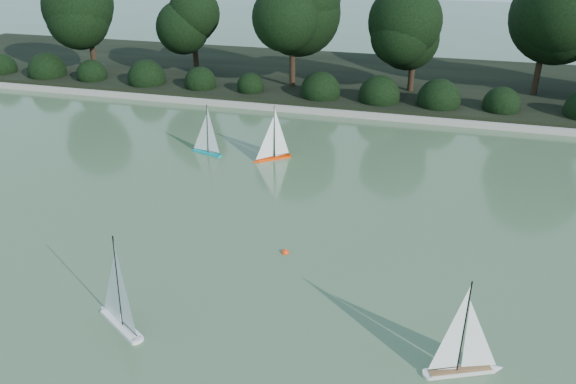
{
  "coord_description": "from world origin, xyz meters",
  "views": [
    {
      "loc": [
        1.98,
        -7.67,
        5.41
      ],
      "look_at": [
        -0.64,
        1.8,
        0.7
      ],
      "focal_mm": 35.0,
      "sensor_mm": 36.0,
      "label": 1
    }
  ],
  "objects_px": {
    "sailboat_orange": "(270,151)",
    "race_buoy": "(285,253)",
    "sailboat_white_a": "(116,309)",
    "sailboat_teal": "(204,145)",
    "sailboat_white_b": "(468,358)"
  },
  "relations": [
    {
      "from": "sailboat_orange",
      "to": "race_buoy",
      "type": "xyz_separation_m",
      "value": [
        1.57,
        -4.2,
        -0.23
      ]
    },
    {
      "from": "sailboat_orange",
      "to": "sailboat_teal",
      "type": "bearing_deg",
      "value": -179.35
    },
    {
      "from": "sailboat_white_a",
      "to": "sailboat_white_b",
      "type": "relative_size",
      "value": 1.05
    },
    {
      "from": "sailboat_orange",
      "to": "sailboat_teal",
      "type": "relative_size",
      "value": 1.06
    },
    {
      "from": "sailboat_white_a",
      "to": "sailboat_teal",
      "type": "distance_m",
      "value": 6.92
    },
    {
      "from": "sailboat_white_a",
      "to": "race_buoy",
      "type": "distance_m",
      "value": 3.2
    },
    {
      "from": "sailboat_white_a",
      "to": "sailboat_white_b",
      "type": "height_order",
      "value": "sailboat_white_a"
    },
    {
      "from": "sailboat_orange",
      "to": "sailboat_white_a",
      "type": "bearing_deg",
      "value": -92.54
    },
    {
      "from": "sailboat_white_b",
      "to": "race_buoy",
      "type": "xyz_separation_m",
      "value": [
        -3.14,
        2.24,
        -0.24
      ]
    },
    {
      "from": "sailboat_white_b",
      "to": "sailboat_white_a",
      "type": "bearing_deg",
      "value": -176.13
    },
    {
      "from": "sailboat_orange",
      "to": "race_buoy",
      "type": "bearing_deg",
      "value": -69.46
    },
    {
      "from": "sailboat_white_b",
      "to": "sailboat_teal",
      "type": "distance_m",
      "value": 9.13
    },
    {
      "from": "sailboat_white_a",
      "to": "sailboat_orange",
      "type": "height_order",
      "value": "sailboat_white_a"
    },
    {
      "from": "sailboat_orange",
      "to": "race_buoy",
      "type": "relative_size",
      "value": 10.57
    },
    {
      "from": "sailboat_teal",
      "to": "race_buoy",
      "type": "height_order",
      "value": "sailboat_teal"
    }
  ]
}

